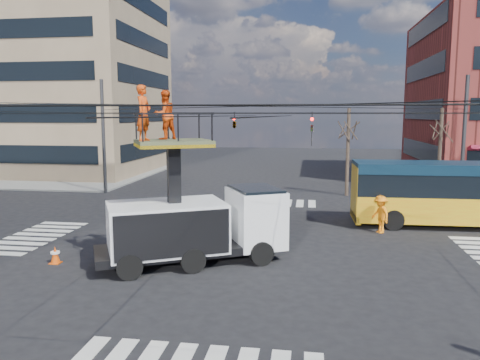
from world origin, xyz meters
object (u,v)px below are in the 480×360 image
at_px(utility_truck, 195,208).
at_px(city_bus, 475,193).
at_px(worker_ground, 143,220).
at_px(traffic_cone, 55,255).
at_px(flagger, 380,214).

distance_m(utility_truck, city_bus, 14.50).
bearing_deg(worker_ground, traffic_cone, 149.34).
bearing_deg(traffic_cone, utility_truck, 10.42).
xyz_separation_m(utility_truck, city_bus, (12.36, 7.57, -0.38)).
relative_size(traffic_cone, flagger, 0.36).
height_order(city_bus, flagger, city_bus).
relative_size(utility_truck, worker_ground, 4.05).
bearing_deg(utility_truck, traffic_cone, 163.13).
bearing_deg(utility_truck, flagger, 9.31).
xyz_separation_m(utility_truck, worker_ground, (-3.08, 2.77, -1.20)).
distance_m(utility_truck, flagger, 9.50).
distance_m(traffic_cone, flagger, 14.37).
xyz_separation_m(utility_truck, traffic_cone, (-5.20, -0.96, -1.78)).
height_order(traffic_cone, flagger, flagger).
bearing_deg(flagger, worker_ground, -101.04).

